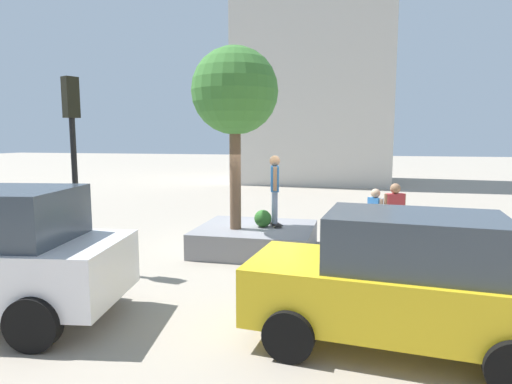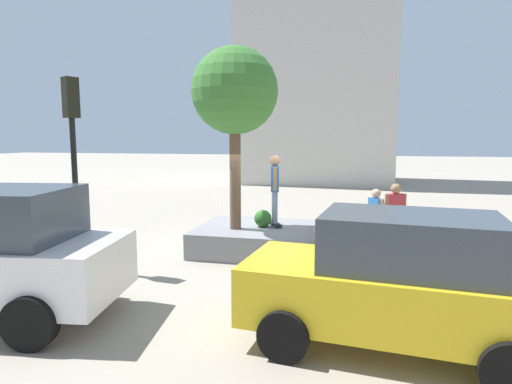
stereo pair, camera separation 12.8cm
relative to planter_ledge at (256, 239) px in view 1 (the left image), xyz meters
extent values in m
plane|color=#9E9384|center=(0.18, -0.35, -0.32)|extent=(120.00, 120.00, 0.00)
cube|color=gray|center=(0.00, 0.00, 0.00)|extent=(2.92, 2.61, 0.63)
cylinder|color=brown|center=(0.45, 0.35, 1.73)|extent=(0.28, 0.28, 2.82)
sphere|color=#3D7A33|center=(0.45, 0.35, 3.72)|extent=(2.12, 2.12, 2.12)
sphere|color=#2D6628|center=(-0.18, -0.01, 0.54)|extent=(0.44, 0.44, 0.44)
cube|color=black|center=(-0.44, -0.25, 0.38)|extent=(0.57, 0.80, 0.02)
sphere|color=beige|center=(-0.24, -0.43, 0.34)|extent=(0.06, 0.06, 0.06)
sphere|color=beige|center=(-0.39, -0.51, 0.34)|extent=(0.06, 0.06, 0.06)
sphere|color=beige|center=(-0.49, 0.02, 0.34)|extent=(0.06, 0.06, 0.06)
sphere|color=beige|center=(-0.63, -0.06, 0.34)|extent=(0.06, 0.06, 0.06)
cylinder|color=#8C9EB7|center=(-0.46, -0.15, 0.80)|extent=(0.15, 0.15, 0.83)
cylinder|color=#8C9EB7|center=(-0.42, -0.35, 0.80)|extent=(0.15, 0.15, 0.83)
cube|color=#2D6BB2|center=(-0.44, -0.25, 1.54)|extent=(0.29, 0.50, 0.65)
cylinder|color=#9E7251|center=(-0.49, -0.01, 1.56)|extent=(0.10, 0.10, 0.61)
cylinder|color=#9E7251|center=(-0.38, -0.49, 1.56)|extent=(0.10, 0.10, 0.61)
sphere|color=#9E7251|center=(-0.44, -0.25, 2.00)|extent=(0.27, 0.27, 0.27)
cube|color=gold|center=(-3.03, 4.62, 0.44)|extent=(4.23, 2.11, 0.82)
cube|color=#38424C|center=(-3.23, 4.64, 1.21)|extent=(2.42, 1.73, 0.73)
cylinder|color=black|center=(-1.65, 5.34, 0.03)|extent=(0.71, 0.27, 0.69)
cylinder|color=black|center=(-1.82, 3.64, 0.03)|extent=(0.71, 0.27, 0.69)
cylinder|color=black|center=(-4.41, 3.90, 0.03)|extent=(0.71, 0.27, 0.69)
cylinder|color=black|center=(1.80, 5.84, 0.07)|extent=(0.80, 0.34, 0.78)
cylinder|color=black|center=(2.08, 3.95, 0.07)|extent=(0.80, 0.34, 0.78)
cylinder|color=black|center=(3.45, 2.46, 1.35)|extent=(0.12, 0.12, 3.32)
cube|color=black|center=(3.45, 2.46, 3.43)|extent=(0.34, 0.36, 0.85)
sphere|color=red|center=(3.59, 2.40, 3.68)|extent=(0.14, 0.14, 0.14)
sphere|color=gold|center=(3.59, 2.40, 3.40)|extent=(0.14, 0.14, 0.14)
sphere|color=green|center=(3.59, 2.40, 3.12)|extent=(0.14, 0.14, 0.14)
cylinder|color=black|center=(-3.39, -0.95, 0.10)|extent=(0.15, 0.15, 0.82)
cylinder|color=black|center=(-3.58, -1.02, 0.10)|extent=(0.15, 0.15, 0.82)
cube|color=#B23338|center=(-3.48, -0.99, 0.83)|extent=(0.50, 0.35, 0.64)
cylinder|color=#9E7251|center=(-3.26, -0.90, 0.84)|extent=(0.10, 0.10, 0.61)
cylinder|color=#9E7251|center=(-3.71, -1.08, 0.84)|extent=(0.10, 0.10, 0.61)
sphere|color=#9E7251|center=(-3.48, -0.99, 1.28)|extent=(0.27, 0.27, 0.27)
cylinder|color=black|center=(-3.05, -0.98, 0.06)|extent=(0.14, 0.14, 0.75)
cylinder|color=black|center=(-2.94, -1.13, 0.06)|extent=(0.14, 0.14, 0.75)
cube|color=#2D6BB2|center=(-3.00, -1.05, 0.72)|extent=(0.40, 0.44, 0.58)
cylinder|color=#D8AD8C|center=(-3.13, -0.88, 0.74)|extent=(0.09, 0.09, 0.55)
cylinder|color=#D8AD8C|center=(-2.86, -1.23, 0.74)|extent=(0.09, 0.09, 0.55)
sphere|color=#D8AD8C|center=(-3.00, -1.05, 1.14)|extent=(0.24, 0.24, 0.24)
cube|color=beige|center=(0.22, -18.36, 8.58)|extent=(9.54, 7.36, 17.79)
camera|label=1|loc=(-2.41, 10.65, 2.60)|focal=30.34mm
camera|label=2|loc=(-2.54, 10.62, 2.60)|focal=30.34mm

